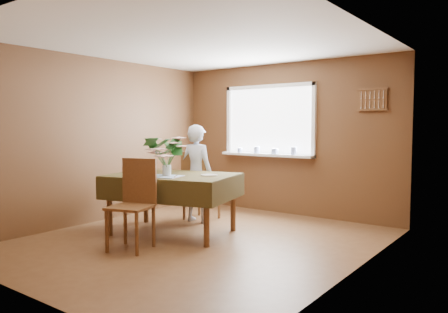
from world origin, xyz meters
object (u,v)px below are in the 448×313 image
Objects in this scene: dining_table at (172,182)px; chair_far at (198,183)px; seated_woman at (197,174)px; flower_bouquet at (167,151)px; chair_near at (134,200)px.

dining_table is 1.78× the size of chair_far.
seated_woman reaches higher than dining_table.
flower_bouquet is (0.06, -0.17, 0.43)m from dining_table.
dining_table is at bearing 101.41° from seated_woman.
seated_woman reaches higher than chair_far.
flower_bouquet is at bearing -84.27° from dining_table.
chair_far is at bearing 85.76° from chair_near.
chair_near is (0.13, -0.79, -0.13)m from dining_table.
flower_bouquet reaches higher than chair_far.
flower_bouquet is at bearing 102.53° from seated_woman.
flower_bouquet reaches higher than dining_table.
seated_woman reaches higher than chair_near.
chair_near is 1.58m from seated_woman.
seated_woman is 1.03m from flower_bouquet.
dining_table is 1.28× the size of seated_woman.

